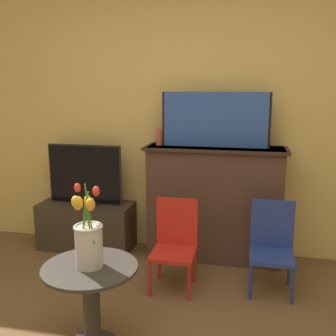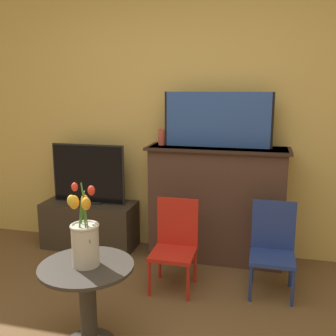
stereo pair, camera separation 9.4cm
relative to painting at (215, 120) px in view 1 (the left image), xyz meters
name	(u,v)px [view 1 (the left image)]	position (x,y,z in m)	size (l,w,h in m)	color
wall_back	(188,108)	(-0.27, 0.20, 0.08)	(8.00, 0.06, 2.70)	#E0BC66
fireplace_mantel	(214,202)	(0.01, -0.01, -0.74)	(1.24, 0.39, 1.03)	#4C3328
painting	(215,120)	(0.00, 0.00, 0.00)	(0.94, 0.03, 0.47)	black
mantel_candle	(159,137)	(-0.50, -0.01, -0.17)	(0.06, 0.06, 0.14)	#CC4C3D
tv_stand	(87,226)	(-1.22, -0.04, -1.04)	(0.90, 0.38, 0.45)	#382D23
tv_monitor	(85,175)	(-1.22, -0.04, -0.54)	(0.72, 0.12, 0.57)	black
chair_red	(175,241)	(-0.23, -0.59, -0.90)	(0.33, 0.33, 0.69)	red
chair_blue	(272,243)	(0.50, -0.48, -0.90)	(0.33, 0.33, 0.69)	navy
side_table	(91,295)	(-0.57, -1.45, -0.92)	(0.56, 0.56, 0.53)	#332D28
vase_tulips	(88,240)	(-0.57, -1.45, -0.57)	(0.23, 0.23, 0.51)	beige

